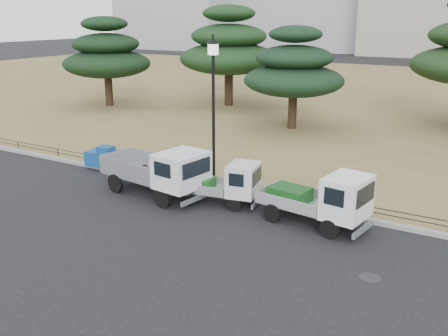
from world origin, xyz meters
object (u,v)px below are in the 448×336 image
Objects in this scene: truck_kei_front at (224,183)px; truck_kei_rear at (321,199)px; street_lamp at (213,88)px; tarp_pile at (104,157)px; truck_large at (159,169)px.

truck_kei_rear is (3.87, -0.14, 0.15)m from truck_kei_front.
truck_kei_front is 0.85× the size of truck_kei_rear.
truck_kei_rear is 6.17m from street_lamp.
tarp_pile is (-11.03, 1.29, -0.43)m from truck_kei_rear.
truck_kei_rear reaches higher than tarp_pile.
truck_large is 1.44× the size of truck_kei_front.
tarp_pile is at bearing 160.41° from truck_kei_front.
truck_kei_front reaches higher than tarp_pile.
tarp_pile is (-4.51, 1.68, -0.56)m from truck_large.
street_lamp is at bearing 59.70° from truck_large.
truck_large is at bearing -168.30° from truck_kei_rear.
street_lamp is at bearing 172.87° from truck_kei_rear.
street_lamp reaches higher than tarp_pile.
tarp_pile is at bearing -178.41° from truck_kei_rear.
truck_kei_front is (2.65, 0.53, -0.28)m from truck_large.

